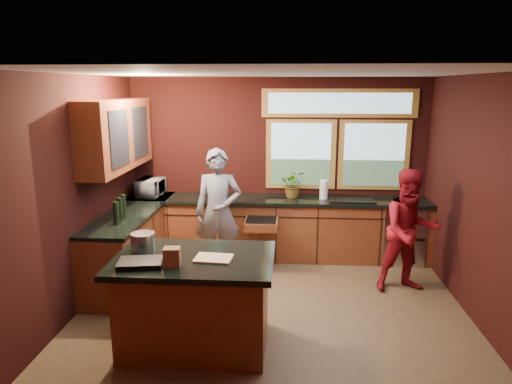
# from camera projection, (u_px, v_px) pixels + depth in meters

# --- Properties ---
(floor) EXTENTS (4.50, 4.50, 0.00)m
(floor) POSITION_uv_depth(u_px,v_px,m) (272.00, 308.00, 5.39)
(floor) COLOR brown
(floor) RESTS_ON ground
(room_shell) EXTENTS (4.52, 4.02, 2.71)m
(room_shell) POSITION_uv_depth(u_px,v_px,m) (224.00, 153.00, 5.34)
(room_shell) COLOR black
(room_shell) RESTS_ON ground
(back_counter) EXTENTS (4.50, 0.64, 0.93)m
(back_counter) POSITION_uv_depth(u_px,v_px,m) (290.00, 228.00, 6.92)
(back_counter) COLOR #5A2B15
(back_counter) RESTS_ON floor
(left_counter) EXTENTS (0.64, 2.30, 0.93)m
(left_counter) POSITION_uv_depth(u_px,v_px,m) (133.00, 243.00, 6.25)
(left_counter) COLOR #5A2B15
(left_counter) RESTS_ON floor
(island) EXTENTS (1.55, 1.05, 0.95)m
(island) POSITION_uv_depth(u_px,v_px,m) (195.00, 301.00, 4.54)
(island) COLOR #5A2B15
(island) RESTS_ON floor
(person_grey) EXTENTS (0.64, 0.43, 1.75)m
(person_grey) POSITION_uv_depth(u_px,v_px,m) (218.00, 212.00, 6.26)
(person_grey) COLOR slate
(person_grey) RESTS_ON floor
(person_red) EXTENTS (0.86, 0.73, 1.58)m
(person_red) POSITION_uv_depth(u_px,v_px,m) (410.00, 231.00, 5.72)
(person_red) COLOR maroon
(person_red) RESTS_ON floor
(microwave) EXTENTS (0.36, 0.51, 0.27)m
(microwave) POSITION_uv_depth(u_px,v_px,m) (151.00, 187.00, 6.93)
(microwave) COLOR #999999
(microwave) RESTS_ON left_counter
(potted_plant) EXTENTS (0.37, 0.32, 0.41)m
(potted_plant) POSITION_uv_depth(u_px,v_px,m) (293.00, 184.00, 6.82)
(potted_plant) COLOR #999999
(potted_plant) RESTS_ON back_counter
(paper_towel) EXTENTS (0.12, 0.12, 0.28)m
(paper_towel) POSITION_uv_depth(u_px,v_px,m) (324.00, 190.00, 6.75)
(paper_towel) COLOR white
(paper_towel) RESTS_ON back_counter
(cutting_board) EXTENTS (0.37, 0.28, 0.02)m
(cutting_board) POSITION_uv_depth(u_px,v_px,m) (214.00, 258.00, 4.37)
(cutting_board) COLOR tan
(cutting_board) RESTS_ON island
(stock_pot) EXTENTS (0.24, 0.24, 0.18)m
(stock_pot) POSITION_uv_depth(u_px,v_px,m) (143.00, 242.00, 4.60)
(stock_pot) COLOR #BABABF
(stock_pot) RESTS_ON island
(paper_bag) EXTENTS (0.16, 0.14, 0.18)m
(paper_bag) POSITION_uv_depth(u_px,v_px,m) (172.00, 257.00, 4.18)
(paper_bag) COLOR brown
(paper_bag) RESTS_ON island
(black_tray) EXTENTS (0.44, 0.34, 0.05)m
(black_tray) POSITION_uv_depth(u_px,v_px,m) (140.00, 263.00, 4.22)
(black_tray) COLOR black
(black_tray) RESTS_ON island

